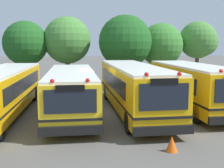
% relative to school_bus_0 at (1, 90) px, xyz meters
% --- Properties ---
extents(ground_plane, '(160.00, 160.00, 0.00)m').
position_rel_school_bus_0_xyz_m(ground_plane, '(5.56, 0.15, -1.39)').
color(ground_plane, '#595651').
extents(school_bus_0, '(2.69, 11.72, 2.63)m').
position_rel_school_bus_0_xyz_m(school_bus_0, '(0.00, 0.00, 0.00)').
color(school_bus_0, '#EAA80C').
rests_on(school_bus_0, ground_plane).
extents(school_bus_1, '(2.64, 10.10, 2.54)m').
position_rel_school_bus_0_xyz_m(school_bus_1, '(3.78, -0.09, -0.04)').
color(school_bus_1, yellow).
rests_on(school_bus_1, ground_plane).
extents(school_bus_2, '(2.66, 11.30, 2.80)m').
position_rel_school_bus_0_xyz_m(school_bus_2, '(7.31, 0.10, 0.08)').
color(school_bus_2, '#EAA80C').
rests_on(school_bus_2, ground_plane).
extents(school_bus_3, '(2.72, 9.45, 2.78)m').
position_rel_school_bus_0_xyz_m(school_bus_3, '(10.95, 0.28, 0.08)').
color(school_bus_3, '#EAA80C').
rests_on(school_bus_3, ground_plane).
extents(tree_1, '(3.98, 3.98, 5.95)m').
position_rel_school_bus_0_xyz_m(tree_1, '(-0.30, 10.51, 2.53)').
color(tree_1, '#4C3823').
rests_on(tree_1, ground_plane).
extents(tree_2, '(4.34, 4.34, 6.41)m').
position_rel_school_bus_0_xyz_m(tree_2, '(3.36, 10.79, 2.87)').
color(tree_2, '#4C3823').
rests_on(tree_2, ground_plane).
extents(tree_3, '(4.73, 4.73, 6.47)m').
position_rel_school_bus_0_xyz_m(tree_3, '(8.41, 9.33, 2.74)').
color(tree_3, '#4C3823').
rests_on(tree_3, ground_plane).
extents(tree_4, '(4.08, 4.08, 5.85)m').
position_rel_school_bus_0_xyz_m(tree_4, '(12.05, 10.30, 2.46)').
color(tree_4, '#4C3823').
rests_on(tree_4, ground_plane).
extents(tree_5, '(3.93, 3.63, 6.12)m').
position_rel_school_bus_0_xyz_m(tree_5, '(16.13, 11.08, 2.85)').
color(tree_5, '#4C3823').
rests_on(tree_5, ground_plane).
extents(traffic_cone, '(0.43, 0.43, 0.57)m').
position_rel_school_bus_0_xyz_m(traffic_cone, '(7.46, -6.32, -1.10)').
color(traffic_cone, '#EA5914').
rests_on(traffic_cone, ground_plane).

